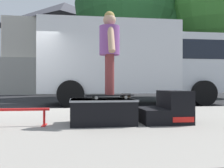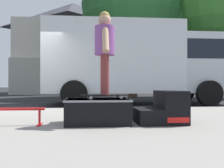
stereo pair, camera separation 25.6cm
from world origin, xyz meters
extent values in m
plane|color=black|center=(0.00, 0.00, 0.00)|extent=(140.00, 140.00, 0.00)
cube|color=black|center=(2.26, -3.30, 0.32)|extent=(1.00, 0.71, 0.40)
cube|color=gray|center=(2.26, -3.30, 0.50)|extent=(1.02, 0.73, 0.03)
cube|color=black|center=(3.08, -3.30, 0.24)|extent=(0.39, 0.73, 0.24)
cube|color=black|center=(3.46, -3.30, 0.38)|extent=(0.39, 0.73, 0.53)
cube|color=red|center=(3.46, -3.67, 0.21)|extent=(0.34, 0.01, 0.08)
cylinder|color=red|center=(0.72, -3.34, 0.37)|extent=(1.44, 0.04, 0.04)
cylinder|color=red|center=(1.36, -3.34, 0.24)|extent=(0.04, 0.04, 0.25)
cube|color=red|center=(1.36, -3.34, 0.13)|extent=(0.06, 0.28, 0.01)
cube|color=black|center=(2.38, -3.27, 0.58)|extent=(0.80, 0.35, 0.02)
cylinder|color=silver|center=(2.60, -3.13, 0.54)|extent=(0.06, 0.04, 0.05)
cylinder|color=silver|center=(2.64, -3.30, 0.54)|extent=(0.06, 0.04, 0.05)
cylinder|color=silver|center=(2.11, -3.23, 0.54)|extent=(0.06, 0.04, 0.05)
cylinder|color=silver|center=(2.15, -3.40, 0.54)|extent=(0.06, 0.04, 0.05)
cylinder|color=brown|center=(2.38, -3.18, 0.91)|extent=(0.13, 0.13, 0.64)
cylinder|color=brown|center=(2.38, -3.35, 0.91)|extent=(0.13, 0.13, 0.64)
cylinder|color=#8C4C99|center=(2.38, -3.27, 1.46)|extent=(0.33, 0.33, 0.47)
cylinder|color=tan|center=(2.38, -3.06, 1.45)|extent=(0.10, 0.28, 0.44)
cylinder|color=tan|center=(2.38, -3.47, 1.45)|extent=(0.10, 0.28, 0.44)
sphere|color=tan|center=(2.38, -3.27, 1.80)|extent=(0.21, 0.21, 0.21)
sphere|color=tan|center=(2.38, -3.27, 1.85)|extent=(0.17, 0.17, 0.17)
cube|color=silver|center=(3.02, 2.20, 1.75)|extent=(5.00, 2.35, 2.60)
cube|color=silver|center=(6.47, 2.20, 1.55)|extent=(1.90, 2.16, 2.20)
cube|color=black|center=(6.47, 2.20, 2.03)|extent=(1.92, 2.19, 0.70)
cylinder|color=black|center=(6.31, 3.38, 0.45)|extent=(0.90, 0.28, 0.90)
cylinder|color=black|center=(6.31, 1.03, 0.45)|extent=(0.90, 0.28, 0.90)
cylinder|color=black|center=(1.62, 3.38, 0.45)|extent=(0.90, 0.28, 0.90)
cylinder|color=black|center=(1.62, 1.03, 0.45)|extent=(0.90, 0.28, 0.90)
cylinder|color=brown|center=(9.45, 6.53, 1.92)|extent=(0.56, 0.56, 3.85)
sphere|color=#387A2D|center=(9.45, 6.53, 5.71)|extent=(5.73, 5.73, 5.73)
cylinder|color=brown|center=(4.70, 7.25, 1.76)|extent=(0.56, 0.56, 3.52)
sphere|color=#235628|center=(4.70, 7.25, 5.50)|extent=(6.10, 6.10, 6.10)
sphere|color=#235628|center=(6.38, 7.25, 4.74)|extent=(3.96, 3.96, 3.96)
cube|color=beige|center=(0.61, 15.96, 3.00)|extent=(9.00, 7.50, 6.00)
cube|color=#B2ADA3|center=(0.61, 11.96, 1.40)|extent=(9.00, 0.50, 2.80)
pyramid|color=#38383F|center=(0.61, 15.96, 7.20)|extent=(9.54, 7.95, 2.40)
camera|label=1|loc=(1.88, -7.23, 0.74)|focal=39.54mm
camera|label=2|loc=(2.13, -7.26, 0.74)|focal=39.54mm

